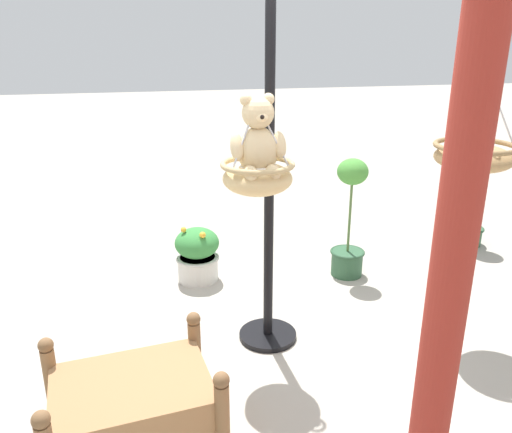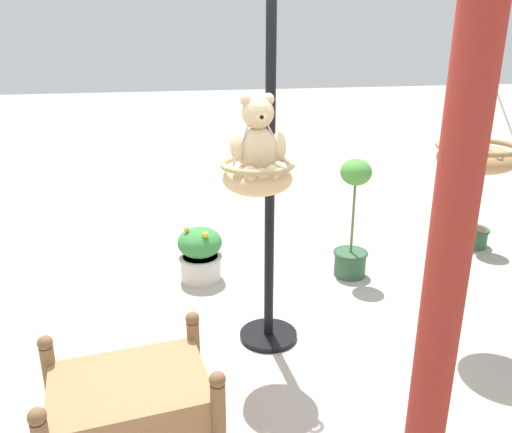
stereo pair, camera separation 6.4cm
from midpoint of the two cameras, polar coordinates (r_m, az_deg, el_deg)
ground_plane at (r=3.86m, az=0.45°, el=-15.18°), size 40.00×40.00×0.00m
display_pole_central at (r=3.68m, az=2.00°, el=-2.98°), size 0.44×0.44×2.52m
hanging_basket_with_teddy at (r=3.23m, az=0.65°, el=4.57°), size 0.47×0.47×0.58m
teddy_bear at (r=3.16m, az=0.76°, el=8.39°), size 0.35×0.32×0.51m
hanging_basket_left_high at (r=3.87m, az=23.96°, el=6.17°), size 0.56×0.56×0.68m
greenhouse_pillar_right at (r=2.24m, az=21.65°, el=-3.58°), size 0.34×0.34×2.83m
wooden_planter_box at (r=3.12m, az=-13.24°, el=-20.16°), size 1.00×0.80×0.59m
potted_plant_tall_leafy at (r=4.84m, az=-5.91°, el=-4.13°), size 0.42×0.42×0.55m
potted_plant_conical_shrub at (r=4.89m, az=11.14°, el=-0.98°), size 0.33×0.33×1.16m
potted_plant_broad_leaf at (r=6.02m, az=23.72°, el=1.56°), size 0.38×0.38×1.10m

